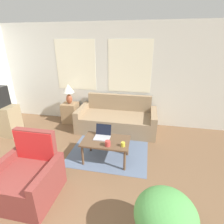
{
  "coord_description": "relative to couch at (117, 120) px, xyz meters",
  "views": [
    {
      "loc": [
        1.1,
        -0.56,
        2.13
      ],
      "look_at": [
        0.42,
        2.81,
        0.75
      ],
      "focal_mm": 28.0,
      "sensor_mm": 36.0,
      "label": 1
    }
  ],
  "objects": [
    {
      "name": "potted_plant",
      "position": [
        0.99,
        -2.7,
        0.18
      ],
      "size": [
        0.66,
        0.66,
        0.7
      ],
      "color": "#BCB2A3",
      "rests_on": "ground_plane"
    },
    {
      "name": "wall_back",
      "position": [
        -0.41,
        0.47,
        1.05
      ],
      "size": [
        6.79,
        0.06,
        2.6
      ],
      "color": "silver",
      "rests_on": "ground_plane"
    },
    {
      "name": "armchair",
      "position": [
        -0.9,
        -2.34,
        0.02
      ],
      "size": [
        0.84,
        0.79,
        0.93
      ],
      "color": "brown",
      "rests_on": "ground_plane"
    },
    {
      "name": "couch",
      "position": [
        0.0,
        0.0,
        0.0
      ],
      "size": [
        1.97,
        0.92,
        0.84
      ],
      "color": "#937A5B",
      "rests_on": "ground_plane"
    },
    {
      "name": "rug",
      "position": [
        0.02,
        -0.7,
        -0.25
      ],
      "size": [
        1.58,
        2.02,
        0.01
      ],
      "color": "slate",
      "rests_on": "ground_plane"
    },
    {
      "name": "side_table",
      "position": [
        -1.36,
        0.17,
        0.02
      ],
      "size": [
        0.4,
        0.4,
        0.55
      ],
      "color": "#937551",
      "rests_on": "ground_plane"
    },
    {
      "name": "cup_navy",
      "position": [
        0.36,
        -1.46,
        0.21
      ],
      "size": [
        0.07,
        0.07,
        0.08
      ],
      "color": "gold",
      "rests_on": "coffee_table"
    },
    {
      "name": "cup_yellow",
      "position": [
        0.1,
        -1.5,
        0.22
      ],
      "size": [
        0.1,
        0.1,
        0.1
      ],
      "color": "#B23D38",
      "rests_on": "coffee_table"
    },
    {
      "name": "table_lamp",
      "position": [
        -1.36,
        0.17,
        0.65
      ],
      "size": [
        0.31,
        0.31,
        0.54
      ],
      "color": "brown",
      "rests_on": "side_table"
    },
    {
      "name": "coffee_table",
      "position": [
        0.02,
        -1.33,
        0.12
      ],
      "size": [
        0.88,
        0.55,
        0.43
      ],
      "color": "brown",
      "rests_on": "ground_plane"
    },
    {
      "name": "laptop",
      "position": [
        -0.07,
        -1.23,
        0.23
      ],
      "size": [
        0.3,
        0.27,
        0.23
      ],
      "color": "#B7B7BC",
      "rests_on": "coffee_table"
    }
  ]
}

